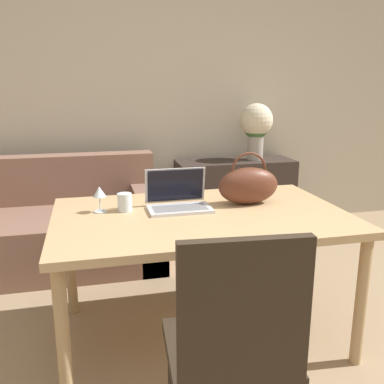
% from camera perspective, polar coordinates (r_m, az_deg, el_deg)
% --- Properties ---
extents(wall_back, '(10.00, 0.06, 2.70)m').
position_cam_1_polar(wall_back, '(4.08, -5.02, 13.54)').
color(wall_back, '#BCB29E').
rests_on(wall_back, ground_plane).
extents(dining_table, '(1.55, 0.98, 0.73)m').
position_cam_1_polar(dining_table, '(2.31, 1.21, -4.53)').
color(dining_table, tan).
rests_on(dining_table, ground_plane).
extents(chair, '(0.47, 0.47, 0.97)m').
position_cam_1_polar(chair, '(1.57, 5.54, -19.54)').
color(chair, '#2D2319').
rests_on(chair, ground_plane).
extents(couch, '(1.61, 0.91, 0.82)m').
position_cam_1_polar(couch, '(3.58, -17.37, -4.62)').
color(couch, '#7F5B4C').
rests_on(couch, ground_plane).
extents(sideboard, '(1.10, 0.40, 0.70)m').
position_cam_1_polar(sideboard, '(4.09, 5.69, -0.63)').
color(sideboard, '#332823').
rests_on(sideboard, ground_plane).
extents(laptop, '(0.34, 0.24, 0.21)m').
position_cam_1_polar(laptop, '(2.37, -1.92, -0.75)').
color(laptop, silver).
rests_on(laptop, dining_table).
extents(drinking_glass, '(0.08, 0.08, 0.10)m').
position_cam_1_polar(drinking_glass, '(2.34, -8.96, -1.35)').
color(drinking_glass, silver).
rests_on(drinking_glass, dining_table).
extents(wine_glass, '(0.07, 0.07, 0.14)m').
position_cam_1_polar(wine_glass, '(2.33, -12.24, -0.23)').
color(wine_glass, silver).
rests_on(wine_glass, dining_table).
extents(handbag, '(0.35, 0.16, 0.30)m').
position_cam_1_polar(handbag, '(2.45, 7.52, 0.92)').
color(handbag, '#592D1E').
rests_on(handbag, dining_table).
extents(flower_vase, '(0.31, 0.31, 0.52)m').
position_cam_1_polar(flower_vase, '(4.04, 8.54, 8.83)').
color(flower_vase, '#9E998E').
rests_on(flower_vase, sideboard).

